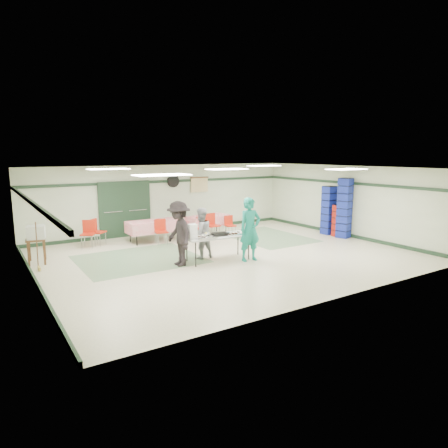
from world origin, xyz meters
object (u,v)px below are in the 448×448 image
chair_c (230,223)px  volunteer_grey (201,233)px  office_printer (36,232)px  chair_loose_a (96,229)px  volunteer_dark (179,234)px  chair_loose_b (89,231)px  crate_stack_red (339,221)px  dining_table_b (155,226)px  crate_stack_blue_a (344,208)px  chair_d (161,229)px  crate_stack_blue_b (328,210)px  dining_table_a (207,220)px  broom (37,245)px  chair_b (202,226)px  serving_table (218,237)px  volunteer_teal (250,229)px  printer_table (36,242)px  chair_a (212,223)px

chair_c → volunteer_grey: bearing=-132.2°
office_printer → chair_loose_a: bearing=47.9°
volunteer_dark → office_printer: volunteer_dark is taller
chair_loose_b → crate_stack_red: (8.53, -3.28, 0.04)m
dining_table_b → crate_stack_blue_a: 7.07m
chair_d → crate_stack_blue_b: size_ratio=0.46×
dining_table_a → chair_d: size_ratio=2.04×
chair_d → broom: bearing=-154.6°
chair_b → office_printer: office_printer is taller
crate_stack_blue_a → office_printer: (-10.30, 2.22, -0.19)m
chair_b → crate_stack_blue_b: size_ratio=0.43×
volunteer_grey → chair_loose_a: volunteer_grey is taller
volunteer_grey → chair_loose_b: bearing=-56.0°
chair_b → chair_loose_b: size_ratio=0.88×
chair_b → office_printer: 5.70m
serving_table → chair_d: bearing=105.8°
serving_table → crate_stack_blue_a: crate_stack_blue_a is taller
crate_stack_blue_a → office_printer: bearing=167.8°
chair_d → chair_loose_b: 2.41m
serving_table → broom: (-4.67, 1.79, -0.03)m
chair_loose_a → chair_loose_b: 0.35m
chair_d → crate_stack_red: crate_stack_red is taller
serving_table → office_printer: 5.21m
volunteer_grey → dining_table_a: 3.56m
volunteer_teal → dining_table_b: bearing=113.0°
volunteer_teal → chair_b: 3.45m
volunteer_teal → volunteer_grey: bearing=141.5°
crate_stack_blue_b → crate_stack_blue_a: bearing=-90.0°
dining_table_a → broom: size_ratio=1.35×
volunteer_grey → office_printer: size_ratio=3.26×
office_printer → printer_table: bearing=102.1°
dining_table_a → chair_a: bearing=-113.0°
serving_table → volunteer_dark: size_ratio=1.12×
crate_stack_blue_b → office_printer: (-10.30, 1.43, -0.02)m
dining_table_b → crate_stack_red: bearing=-26.1°
chair_b → crate_stack_red: size_ratio=0.67×
dining_table_a → chair_loose_b: size_ratio=1.92×
serving_table → dining_table_a: bearing=69.3°
chair_d → chair_loose_b: (-2.26, 0.85, 0.03)m
chair_d → chair_a: bearing=10.3°
volunteer_dark → chair_c: 4.50m
chair_a → broom: broom is taller
chair_b → broom: (-5.75, -1.11, 0.19)m
chair_loose_b → chair_c: bearing=19.4°
volunteer_dark → printer_table: size_ratio=2.14×
chair_loose_a → volunteer_teal: bearing=-94.2°
volunteer_dark → office_printer: (-3.38, 2.33, 0.01)m
chair_d → chair_b: bearing=9.9°
printer_table → serving_table: bearing=-20.3°
volunteer_grey → crate_stack_red: bearing=175.8°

